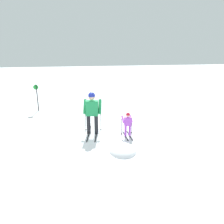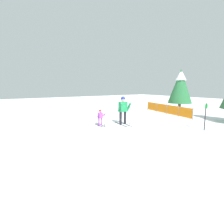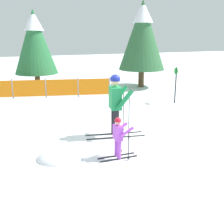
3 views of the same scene
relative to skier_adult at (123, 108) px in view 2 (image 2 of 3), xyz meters
name	(u,v)px [view 2 (image 2 of 3)]	position (x,y,z in m)	size (l,w,h in m)	color
ground_plane	(125,123)	(-0.11, 0.30, -1.09)	(60.00, 60.00, 0.00)	white
skier_adult	(123,108)	(0.00, 0.00, 0.00)	(1.76, 0.83, 1.83)	black
skier_child	(100,116)	(-0.48, -1.43, -0.49)	(0.97, 0.51, 1.03)	black
safety_fence	(166,109)	(-1.25, 5.85, -0.63)	(5.91, 1.33, 0.91)	gray
conifer_far	(180,86)	(-1.41, 7.93, 1.45)	(2.21, 2.21, 4.10)	#4C3823
trail_marker	(205,114)	(3.83, 2.87, -0.14)	(0.05, 0.28, 1.54)	black
snow_mound	(97,121)	(-1.80, -0.95, -1.09)	(1.15, 0.98, 0.46)	white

